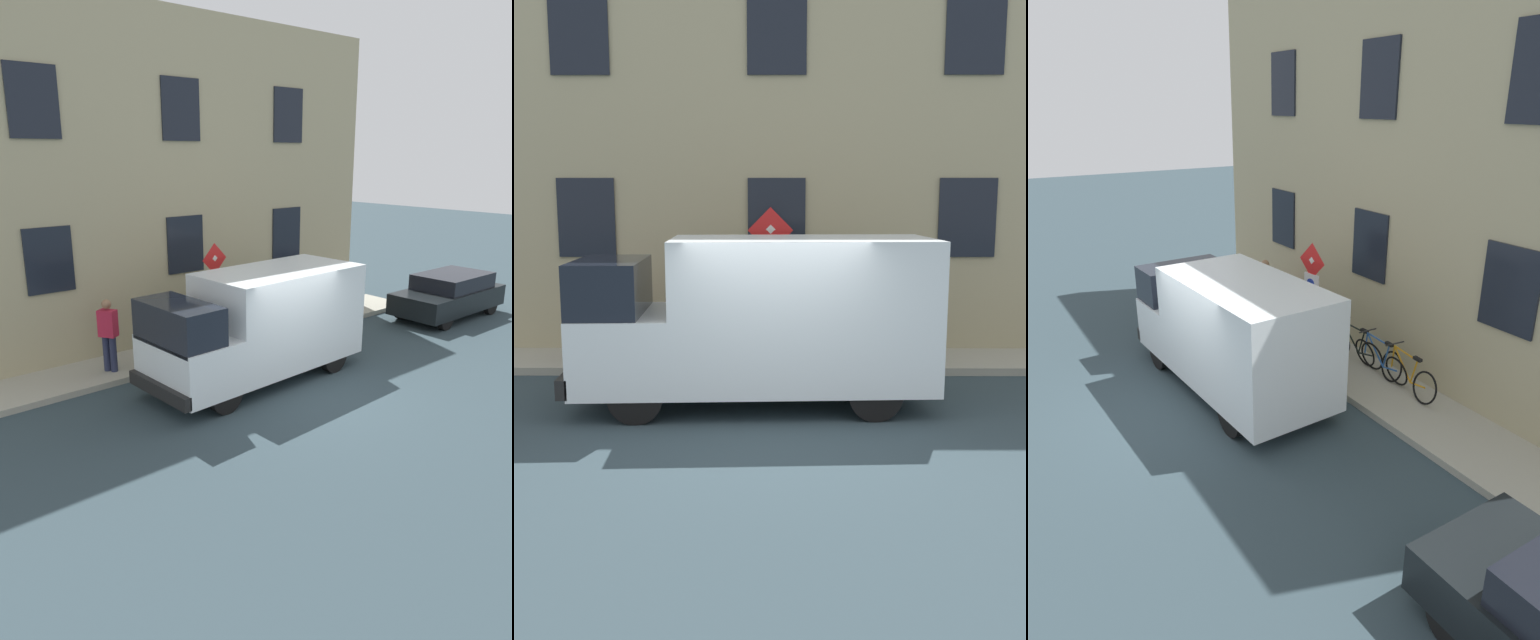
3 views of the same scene
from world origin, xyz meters
The scene contains 10 objects.
ground_plane centered at (0.00, 0.00, 0.00)m, with size 80.00×80.00×0.00m, color #2E3E45.
sidewalk_slab centered at (3.67, 0.00, 0.07)m, with size 1.69×15.28×0.14m, color #A29F8E.
building_facade centered at (4.86, 0.00, 4.22)m, with size 0.75×13.28×8.44m.
sign_post_stacked centered at (3.04, 0.11, 1.93)m, with size 0.17×0.56×2.66m.
delivery_van centered at (1.13, 0.24, 1.33)m, with size 2.25×5.42×2.50m.
bicycle_orange centered at (3.96, -2.00, 0.51)m, with size 0.46×1.72×0.89m.
bicycle_blue centered at (3.96, -1.16, 0.51)m, with size 0.46×1.71×0.89m.
bicycle_black centered at (3.96, -0.33, 0.51)m, with size 0.46×1.72×0.89m.
pedestrian centered at (3.44, 2.85, 1.07)m, with size 0.48×0.44×1.72m.
litter_bin centered at (3.18, 0.29, 0.59)m, with size 0.44×0.44×0.90m, color #2D5133.
Camera 2 is at (-9.29, 0.05, 3.09)m, focal length 39.99 mm.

